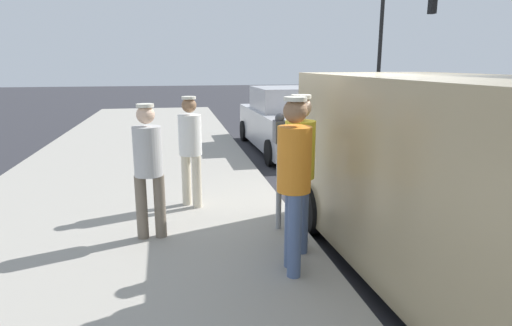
{
  "coord_description": "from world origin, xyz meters",
  "views": [
    {
      "loc": [
        2.63,
        5.43,
        2.28
      ],
      "look_at": [
        1.65,
        0.24,
        1.05
      ],
      "focal_mm": 30.26,
      "sensor_mm": 36.0,
      "label": 1
    }
  ],
  "objects_px": {
    "pedestrian_in_yellow": "(300,163)",
    "parked_van": "(490,190)",
    "pedestrian_in_gray": "(148,163)",
    "parked_sedan_behind": "(288,122)",
    "parking_meter_near": "(279,152)",
    "traffic_light_corner": "(400,32)",
    "pedestrian_in_white": "(190,145)",
    "pedestrian_in_orange": "(294,174)"
  },
  "relations": [
    {
      "from": "parking_meter_near",
      "to": "parked_van",
      "type": "height_order",
      "value": "parked_van"
    },
    {
      "from": "pedestrian_in_gray",
      "to": "parked_sedan_behind",
      "type": "xyz_separation_m",
      "value": [
        -3.28,
        -5.82,
        -0.35
      ]
    },
    {
      "from": "parking_meter_near",
      "to": "pedestrian_in_gray",
      "type": "relative_size",
      "value": 0.91
    },
    {
      "from": "pedestrian_in_orange",
      "to": "parked_sedan_behind",
      "type": "height_order",
      "value": "pedestrian_in_orange"
    },
    {
      "from": "pedestrian_in_orange",
      "to": "parked_van",
      "type": "bearing_deg",
      "value": 156.15
    },
    {
      "from": "parked_sedan_behind",
      "to": "traffic_light_corner",
      "type": "relative_size",
      "value": 0.85
    },
    {
      "from": "pedestrian_in_white",
      "to": "parked_sedan_behind",
      "type": "relative_size",
      "value": 0.37
    },
    {
      "from": "parking_meter_near",
      "to": "parked_van",
      "type": "bearing_deg",
      "value": 128.18
    },
    {
      "from": "pedestrian_in_gray",
      "to": "pedestrian_in_white",
      "type": "bearing_deg",
      "value": -115.52
    },
    {
      "from": "parking_meter_near",
      "to": "traffic_light_corner",
      "type": "relative_size",
      "value": 0.29
    },
    {
      "from": "pedestrian_in_gray",
      "to": "pedestrian_in_yellow",
      "type": "distance_m",
      "value": 1.82
    },
    {
      "from": "pedestrian_in_gray",
      "to": "parking_meter_near",
      "type": "bearing_deg",
      "value": 179.45
    },
    {
      "from": "pedestrian_in_yellow",
      "to": "traffic_light_corner",
      "type": "relative_size",
      "value": 0.34
    },
    {
      "from": "parked_sedan_behind",
      "to": "pedestrian_in_gray",
      "type": "bearing_deg",
      "value": 60.6
    },
    {
      "from": "pedestrian_in_white",
      "to": "traffic_light_corner",
      "type": "height_order",
      "value": "traffic_light_corner"
    },
    {
      "from": "pedestrian_in_orange",
      "to": "parked_van",
      "type": "relative_size",
      "value": 0.35
    },
    {
      "from": "parking_meter_near",
      "to": "pedestrian_in_yellow",
      "type": "height_order",
      "value": "pedestrian_in_yellow"
    },
    {
      "from": "pedestrian_in_orange",
      "to": "traffic_light_corner",
      "type": "xyz_separation_m",
      "value": [
        -8.11,
        -13.04,
        2.32
      ]
    },
    {
      "from": "parking_meter_near",
      "to": "parked_van",
      "type": "xyz_separation_m",
      "value": [
        -1.5,
        1.91,
        -0.03
      ]
    },
    {
      "from": "pedestrian_in_gray",
      "to": "traffic_light_corner",
      "type": "height_order",
      "value": "traffic_light_corner"
    },
    {
      "from": "pedestrian_in_white",
      "to": "pedestrian_in_orange",
      "type": "bearing_deg",
      "value": 111.7
    },
    {
      "from": "parking_meter_near",
      "to": "pedestrian_in_yellow",
      "type": "bearing_deg",
      "value": 96.76
    },
    {
      "from": "pedestrian_in_gray",
      "to": "parked_sedan_behind",
      "type": "relative_size",
      "value": 0.38
    },
    {
      "from": "pedestrian_in_white",
      "to": "pedestrian_in_gray",
      "type": "relative_size",
      "value": 1.0
    },
    {
      "from": "pedestrian_in_yellow",
      "to": "parked_van",
      "type": "distance_m",
      "value": 1.9
    },
    {
      "from": "pedestrian_in_gray",
      "to": "parked_van",
      "type": "relative_size",
      "value": 0.32
    },
    {
      "from": "traffic_light_corner",
      "to": "parking_meter_near",
      "type": "bearing_deg",
      "value": 56.09
    },
    {
      "from": "pedestrian_in_white",
      "to": "pedestrian_in_yellow",
      "type": "bearing_deg",
      "value": 122.44
    },
    {
      "from": "parked_sedan_behind",
      "to": "pedestrian_in_orange",
      "type": "bearing_deg",
      "value": 75.63
    },
    {
      "from": "parking_meter_near",
      "to": "pedestrian_in_gray",
      "type": "height_order",
      "value": "pedestrian_in_gray"
    },
    {
      "from": "pedestrian_in_orange",
      "to": "pedestrian_in_gray",
      "type": "bearing_deg",
      "value": -39.01
    },
    {
      "from": "pedestrian_in_gray",
      "to": "parked_sedan_behind",
      "type": "height_order",
      "value": "pedestrian_in_gray"
    },
    {
      "from": "pedestrian_in_yellow",
      "to": "parked_van",
      "type": "xyz_separation_m",
      "value": [
        -1.42,
        1.26,
        -0.03
      ]
    },
    {
      "from": "pedestrian_in_white",
      "to": "parked_van",
      "type": "height_order",
      "value": "parked_van"
    },
    {
      "from": "pedestrian_in_gray",
      "to": "pedestrian_in_orange",
      "type": "bearing_deg",
      "value": 140.99
    },
    {
      "from": "pedestrian_in_white",
      "to": "traffic_light_corner",
      "type": "xyz_separation_m",
      "value": [
        -9.04,
        -10.69,
        2.42
      ]
    },
    {
      "from": "parking_meter_near",
      "to": "pedestrian_in_yellow",
      "type": "distance_m",
      "value": 0.65
    },
    {
      "from": "parked_van",
      "to": "parked_sedan_behind",
      "type": "height_order",
      "value": "parked_van"
    },
    {
      "from": "pedestrian_in_white",
      "to": "pedestrian_in_gray",
      "type": "distance_m",
      "value": 1.27
    },
    {
      "from": "traffic_light_corner",
      "to": "pedestrian_in_gray",
      "type": "bearing_deg",
      "value": 51.0
    },
    {
      "from": "parking_meter_near",
      "to": "pedestrian_in_white",
      "type": "bearing_deg",
      "value": -47.28
    },
    {
      "from": "pedestrian_in_white",
      "to": "parked_sedan_behind",
      "type": "height_order",
      "value": "pedestrian_in_white"
    }
  ]
}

